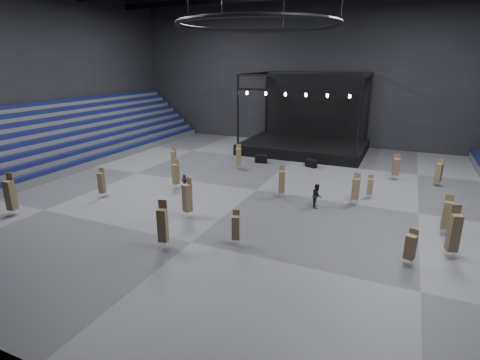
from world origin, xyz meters
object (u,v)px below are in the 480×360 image
at_px(flight_case_left, 261,159).
at_px(crew_member, 317,195).
at_px(flight_case_mid, 311,163).
at_px(chair_stack_0, 174,158).
at_px(chair_stack_5, 447,214).
at_px(chair_stack_6, 282,181).
at_px(chair_stack_13, 176,174).
at_px(chair_stack_3, 454,232).
at_px(chair_stack_7, 356,188).
at_px(chair_stack_4, 411,246).
at_px(stage, 306,139).
at_px(man_center, 185,184).
at_px(chair_stack_15, 396,166).
at_px(chair_stack_12, 239,156).
at_px(chair_stack_11, 163,224).
at_px(chair_stack_10, 439,172).
at_px(chair_stack_8, 370,186).
at_px(chair_stack_2, 10,194).
at_px(chair_stack_1, 102,182).
at_px(chair_stack_9, 187,197).
at_px(chair_stack_14, 236,227).
at_px(flight_case_right, 312,164).

distance_m(flight_case_left, crew_member, 13.34).
relative_size(flight_case_left, flight_case_mid, 1.12).
xyz_separation_m(chair_stack_0, chair_stack_5, (23.80, -5.71, 0.18)).
distance_m(chair_stack_6, chair_stack_13, 9.05).
relative_size(chair_stack_3, chair_stack_7, 1.26).
bearing_deg(chair_stack_5, chair_stack_4, -112.52).
relative_size(stage, flight_case_left, 11.26).
height_order(flight_case_mid, man_center, man_center).
bearing_deg(chair_stack_15, chair_stack_7, -120.02).
distance_m(stage, crew_member, 18.80).
bearing_deg(chair_stack_12, chair_stack_4, -63.00).
bearing_deg(chair_stack_7, chair_stack_13, -168.45).
bearing_deg(stage, chair_stack_3, -58.08).
xyz_separation_m(flight_case_left, chair_stack_3, (16.85, -14.87, 1.13)).
xyz_separation_m(chair_stack_7, chair_stack_15, (2.52, 7.99, -0.03)).
xyz_separation_m(chair_stack_11, chair_stack_12, (-2.96, 17.17, -0.16)).
bearing_deg(chair_stack_7, chair_stack_10, 54.43).
height_order(chair_stack_8, chair_stack_10, chair_stack_10).
bearing_deg(chair_stack_10, chair_stack_15, -165.74).
bearing_deg(chair_stack_4, chair_stack_11, -145.57).
relative_size(chair_stack_5, chair_stack_13, 1.04).
bearing_deg(chair_stack_6, chair_stack_2, -166.69).
distance_m(chair_stack_1, chair_stack_12, 13.69).
bearing_deg(chair_stack_3, chair_stack_11, -178.11).
xyz_separation_m(chair_stack_5, crew_member, (-8.39, 1.38, -0.45)).
height_order(chair_stack_4, chair_stack_11, chair_stack_11).
height_order(chair_stack_8, chair_stack_12, chair_stack_12).
distance_m(chair_stack_5, chair_stack_10, 10.72).
height_order(flight_case_left, chair_stack_15, chair_stack_15).
distance_m(chair_stack_10, chair_stack_11, 24.52).
relative_size(chair_stack_0, chair_stack_15, 0.98).
relative_size(chair_stack_9, man_center, 1.75).
bearing_deg(stage, chair_stack_2, -115.78).
height_order(chair_stack_0, chair_stack_13, chair_stack_13).
bearing_deg(flight_case_mid, chair_stack_3, -53.33).
relative_size(chair_stack_14, chair_stack_15, 0.92).
distance_m(chair_stack_8, chair_stack_11, 16.94).
bearing_deg(chair_stack_10, stage, 169.32).
distance_m(flight_case_right, chair_stack_7, 10.60).
xyz_separation_m(flight_case_left, chair_stack_12, (-1.23, -3.14, 0.89)).
bearing_deg(stage, chair_stack_5, -54.30).
bearing_deg(crew_member, stage, 4.06).
distance_m(chair_stack_2, chair_stack_13, 12.10).
distance_m(stage, chair_stack_11, 27.94).
height_order(chair_stack_10, chair_stack_13, chair_stack_13).
bearing_deg(flight_case_right, chair_stack_0, -152.59).
bearing_deg(chair_stack_13, chair_stack_7, 28.11).
xyz_separation_m(stage, chair_stack_7, (8.03, -16.21, -0.18)).
xyz_separation_m(flight_case_left, chair_stack_10, (16.86, -1.03, 0.82)).
xyz_separation_m(chair_stack_12, chair_stack_14, (6.62, -15.12, -0.18)).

